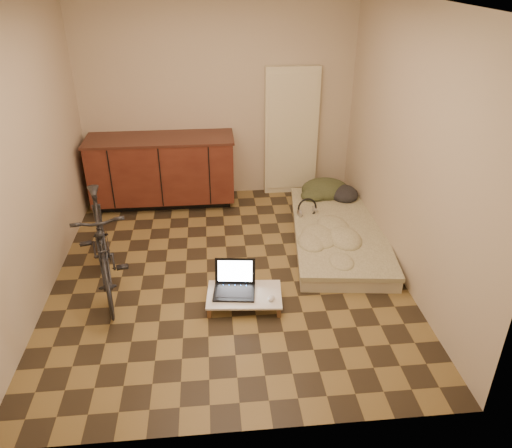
{
  "coord_description": "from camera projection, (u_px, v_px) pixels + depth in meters",
  "views": [
    {
      "loc": [
        -0.13,
        -4.36,
        2.91
      ],
      "look_at": [
        0.29,
        -0.01,
        0.55
      ],
      "focal_mm": 35.0,
      "sensor_mm": 36.0,
      "label": 1
    }
  ],
  "objects": [
    {
      "name": "room_shell",
      "position": [
        224.0,
        153.0,
        4.59
      ],
      "size": [
        3.5,
        4.0,
        2.6
      ],
      "color": "olive",
      "rests_on": "ground"
    },
    {
      "name": "headphones",
      "position": [
        307.0,
        207.0,
        5.92
      ],
      "size": [
        0.31,
        0.29,
        0.18
      ],
      "primitive_type": null,
      "rotation": [
        0.0,
        0.0,
        0.21
      ],
      "color": "black",
      "rests_on": "futon"
    },
    {
      "name": "futon",
      "position": [
        338.0,
        233.0,
        5.74
      ],
      "size": [
        1.25,
        2.21,
        0.18
      ],
      "rotation": [
        0.0,
        0.0,
        -0.12
      ],
      "color": "beige",
      "rests_on": "ground"
    },
    {
      "name": "laptop",
      "position": [
        234.0,
        285.0,
        4.69
      ],
      "size": [
        0.42,
        0.39,
        0.26
      ],
      "rotation": [
        0.0,
        0.0,
        -0.12
      ],
      "color": "black",
      "rests_on": "lap_desk"
    },
    {
      "name": "clothing_pile",
      "position": [
        330.0,
        185.0,
        6.4
      ],
      "size": [
        0.7,
        0.61,
        0.26
      ],
      "primitive_type": null,
      "rotation": [
        0.0,
        0.0,
        -0.12
      ],
      "color": "#373E24",
      "rests_on": "futon"
    },
    {
      "name": "cabinets",
      "position": [
        163.0,
        171.0,
        6.41
      ],
      "size": [
        1.84,
        0.62,
        0.91
      ],
      "color": "black",
      "rests_on": "ground"
    },
    {
      "name": "mouse",
      "position": [
        271.0,
        298.0,
        4.58
      ],
      "size": [
        0.09,
        0.11,
        0.03
      ],
      "primitive_type": "ellipsoid",
      "rotation": [
        0.0,
        0.0,
        -0.44
      ],
      "color": "silver",
      "rests_on": "lap_desk"
    },
    {
      "name": "bicycle",
      "position": [
        101.0,
        239.0,
        4.74
      ],
      "size": [
        0.84,
        1.7,
        1.06
      ],
      "primitive_type": "imported",
      "rotation": [
        0.0,
        0.0,
        0.23
      ],
      "color": "black",
      "rests_on": "ground"
    },
    {
      "name": "lap_desk",
      "position": [
        244.0,
        295.0,
        4.67
      ],
      "size": [
        0.73,
        0.51,
        0.12
      ],
      "rotation": [
        0.0,
        0.0,
        -0.09
      ],
      "color": "brown",
      "rests_on": "ground"
    },
    {
      "name": "appliance_panel",
      "position": [
        291.0,
        132.0,
        6.58
      ],
      "size": [
        0.7,
        0.1,
        1.7
      ],
      "primitive_type": "cube",
      "color": "#F1E9BE",
      "rests_on": "ground"
    }
  ]
}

